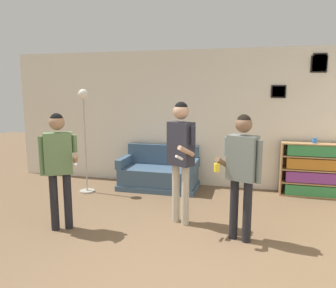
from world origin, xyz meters
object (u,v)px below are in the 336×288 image
bookshelf (312,170)px  floor_lamp (85,125)px  person_player_foreground_left (59,160)px  drinking_cup (315,141)px  person_watcher_holding_cup (242,165)px  couch (159,174)px  person_player_foreground_center (181,149)px

bookshelf → floor_lamp: 4.25m
person_player_foreground_left → drinking_cup: size_ratio=17.86×
person_player_foreground_left → person_watcher_holding_cup: size_ratio=0.99×
floor_lamp → person_player_foreground_left: 1.72m
drinking_cup → floor_lamp: bearing=-169.0°
couch → person_watcher_holding_cup: size_ratio=0.94×
floor_lamp → drinking_cup: floor_lamp is taller
person_player_foreground_left → drinking_cup: bearing=33.7°
person_player_foreground_center → drinking_cup: 2.75m
person_player_foreground_left → person_watcher_holding_cup: bearing=6.1°
bookshelf → person_player_foreground_center: size_ratio=0.63×
person_watcher_holding_cup → bookshelf: bearing=60.9°
couch → drinking_cup: size_ratio=16.83×
couch → person_player_foreground_left: 2.46m
person_player_foreground_center → drinking_cup: person_player_foreground_center is taller
couch → bookshelf: 2.85m
couch → person_player_foreground_center: bearing=-64.4°
floor_lamp → couch: bearing=25.2°
bookshelf → person_player_foreground_left: 4.38m
bookshelf → drinking_cup: 0.54m
bookshelf → person_watcher_holding_cup: (-1.20, -2.17, 0.51)m
drinking_cup → couch: bearing=-175.9°
couch → drinking_cup: bearing=4.1°
person_player_foreground_left → bookshelf: bearing=33.8°
person_player_foreground_left → drinking_cup: (3.63, 2.42, 0.04)m
couch → floor_lamp: (-1.26, -0.60, 0.99)m
couch → bookshelf: bearing=4.1°
floor_lamp → person_player_foreground_center: size_ratio=1.10×
couch → person_player_foreground_center: person_player_foreground_center is taller
floor_lamp → drinking_cup: (4.10, 0.80, -0.25)m
couch → person_watcher_holding_cup: (1.63, -1.96, 0.71)m
couch → floor_lamp: 1.71m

